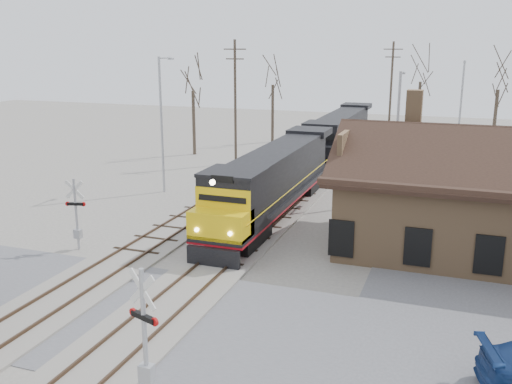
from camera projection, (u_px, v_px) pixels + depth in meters
ground at (155, 319)px, 21.77m from camera, size 140.00×140.00×0.00m
road at (155, 319)px, 21.77m from camera, size 60.00×9.00×0.03m
track_main at (276, 212)px, 35.41m from camera, size 3.40×90.00×0.24m
track_siding at (210, 206)px, 36.89m from camera, size 3.40×90.00×0.24m
depot at (488, 207)px, 28.17m from camera, size 15.20×9.31×7.90m
locomotive_lead at (273, 181)px, 34.27m from camera, size 2.83×18.98×4.21m
locomotive_trailing at (339, 135)px, 51.81m from camera, size 2.83×18.98×3.99m
crossbuck_near at (145, 341)px, 16.26m from camera, size 1.15×0.47×4.18m
crossbuck_far at (76, 216)px, 28.76m from camera, size 1.05×0.35×3.71m
streetlight_a at (162, 118)px, 39.44m from camera, size 0.25×2.04×9.40m
streetlight_b at (397, 130)px, 37.07m from camera, size 0.25×2.04×8.54m
streetlight_c at (461, 105)px, 51.03m from camera, size 0.25×2.04×8.84m
utility_pole_a at (235, 100)px, 48.91m from camera, size 2.00×0.24×10.60m
utility_pole_b at (391, 90)px, 60.62m from camera, size 2.00×0.24×10.51m
tree_a at (193, 80)px, 52.81m from camera, size 4.00×4.00×9.80m
tree_b at (273, 75)px, 59.65m from camera, size 4.06×4.06×9.94m
tree_c at (421, 72)px, 62.52m from camera, size 4.14×4.14×10.15m
tree_d at (499, 79)px, 52.37m from camera, size 4.10×4.10×10.04m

